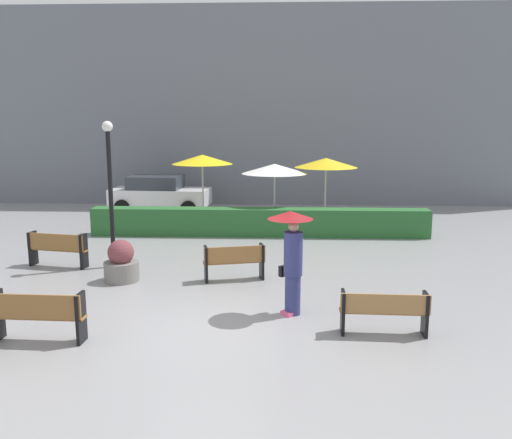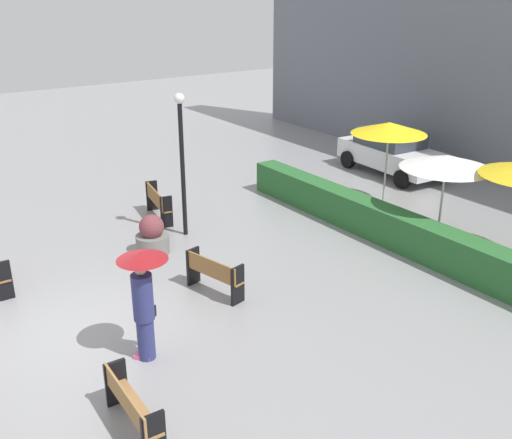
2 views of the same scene
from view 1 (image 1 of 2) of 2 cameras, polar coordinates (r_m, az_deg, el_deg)
name	(u,v)px [view 1 (image 1 of 2)]	position (r m, az deg, el deg)	size (l,w,h in m)	color
ground_plane	(206,327)	(10.54, -5.37, -11.34)	(60.00, 60.00, 0.00)	gray
bench_far_left	(57,247)	(15.43, -20.41, -2.77)	(1.69, 0.64, 0.93)	olive
bench_near_left	(38,313)	(10.41, -22.20, -9.23)	(1.67, 0.43, 0.92)	olive
bench_mid_center	(234,260)	(13.27, -2.32, -4.34)	(1.55, 0.70, 0.89)	olive
bench_near_right	(384,310)	(10.25, 13.47, -9.34)	(1.63, 0.42, 0.81)	#9E7242
pedestrian_with_umbrella	(292,250)	(10.83, 3.83, -3.23)	(0.92, 0.92, 2.13)	navy
planter_pot	(121,263)	(13.66, -14.13, -4.54)	(0.85, 0.85, 1.04)	slate
lamp_post	(110,179)	(14.69, -15.27, 4.18)	(0.28, 0.28, 3.90)	black
patio_umbrella_yellow	(202,160)	(20.32, -5.73, 6.36)	(2.27, 2.27, 2.66)	silver
patio_umbrella_white	(275,169)	(19.38, 1.99, 5.41)	(2.38, 2.38, 2.39)	silver
patio_umbrella_yellow_far	(326,163)	(20.07, 7.45, 5.99)	(2.32, 2.32, 2.56)	silver
hedge_strip	(259,222)	(18.42, 0.35, -0.28)	(11.55, 0.70, 0.95)	#28602D
building_facade	(249,107)	(25.74, -0.70, 11.86)	(28.00, 1.20, 9.09)	slate
parked_car	(159,193)	(23.65, -10.24, 2.77)	(4.31, 2.20, 1.57)	silver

